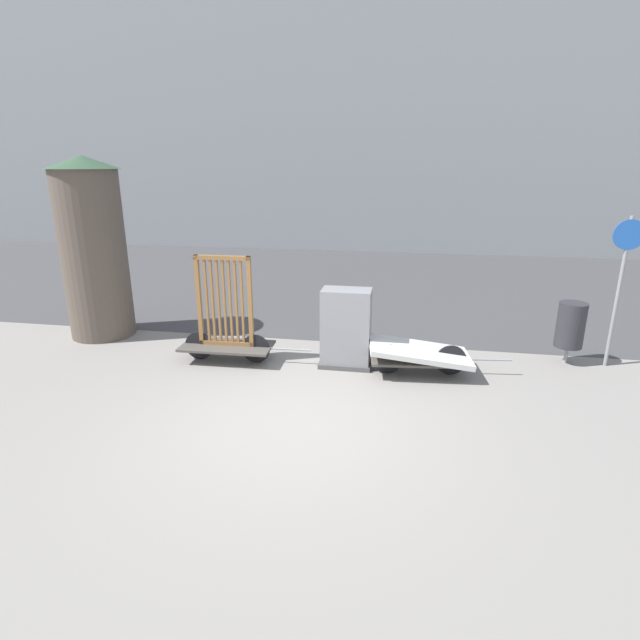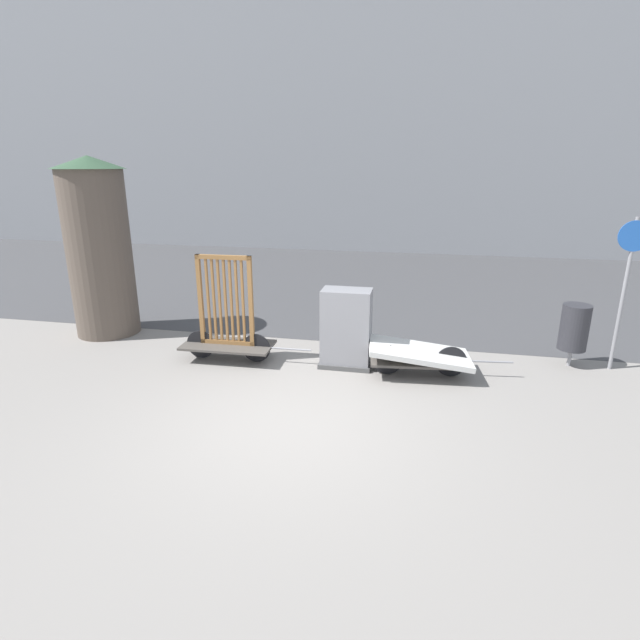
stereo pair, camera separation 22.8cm
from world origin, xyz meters
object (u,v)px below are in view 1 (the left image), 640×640
(utility_cabinet, at_px, (346,331))
(advertising_column, at_px, (93,248))
(sign_post, at_px, (622,274))
(trash_bin, at_px, (571,325))
(bike_cart_with_bedframe, at_px, (226,329))
(bike_cart_with_mattress, at_px, (420,354))

(utility_cabinet, bearing_deg, advertising_column, 171.30)
(utility_cabinet, xyz_separation_m, sign_post, (4.37, 0.76, 0.96))
(utility_cabinet, relative_size, trash_bin, 1.24)
(advertising_column, bearing_deg, bike_cart_with_bedframe, -17.22)
(bike_cart_with_mattress, height_order, utility_cabinet, utility_cabinet)
(trash_bin, distance_m, sign_post, 1.11)
(bike_cart_with_bedframe, relative_size, trash_bin, 2.12)
(bike_cart_with_mattress, height_order, trash_bin, trash_bin)
(utility_cabinet, height_order, advertising_column, advertising_column)
(bike_cart_with_mattress, relative_size, utility_cabinet, 1.75)
(bike_cart_with_bedframe, distance_m, advertising_column, 3.30)
(bike_cart_with_mattress, distance_m, sign_post, 3.50)
(advertising_column, bearing_deg, bike_cart_with_mattress, -8.35)
(bike_cart_with_mattress, relative_size, trash_bin, 2.17)
(advertising_column, bearing_deg, utility_cabinet, -8.70)
(bike_cart_with_bedframe, height_order, trash_bin, bike_cart_with_bedframe)
(trash_bin, xyz_separation_m, sign_post, (0.64, -0.01, 0.90))
(sign_post, bearing_deg, bike_cart_with_bedframe, -171.96)
(utility_cabinet, bearing_deg, bike_cart_with_mattress, -6.89)
(bike_cart_with_mattress, bearing_deg, sign_post, 9.47)
(bike_cart_with_bedframe, xyz_separation_m, trash_bin, (5.78, 0.91, 0.10))
(bike_cart_with_bedframe, xyz_separation_m, advertising_column, (-2.95, 0.91, 1.16))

